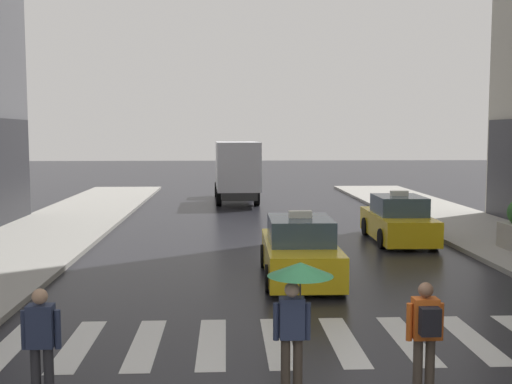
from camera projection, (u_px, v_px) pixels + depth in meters
name	position (u px, v px, depth m)	size (l,w,h in m)	color
crosswalk_markings	(311.00, 341.00, 11.38)	(11.30, 2.80, 0.01)	silver
taxi_lead	(300.00, 251.00, 16.25)	(1.98, 4.57, 1.80)	yellow
taxi_second	(398.00, 221.00, 21.88)	(2.01, 4.58, 1.80)	yellow
box_truck	(236.00, 169.00, 34.13)	(2.46, 7.60, 3.35)	#2D2D2D
pedestrian_with_umbrella	(297.00, 291.00, 8.99)	(0.96, 0.96, 1.94)	#473D33
pedestrian_with_backpack	(426.00, 329.00, 8.98)	(0.55, 0.43, 1.65)	#473D33
pedestrian_plain_coat	(41.00, 339.00, 8.67)	(0.55, 0.24, 1.65)	#333338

